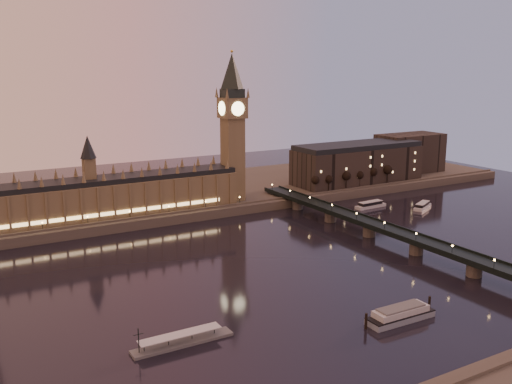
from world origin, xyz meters
The scene contains 16 objects.
ground centered at (0.00, 0.00, 0.00)m, with size 700.00×700.00×0.00m, color black.
far_embankment centered at (30.00, 165.00, 3.00)m, with size 560.00×130.00×6.00m, color #423D35.
palace_of_westminster centered at (-40.12, 120.99, 21.71)m, with size 180.00×26.62×52.00m.
big_ben centered at (53.99, 120.99, 63.95)m, with size 17.68×17.68×104.00m.
westminster_bridge centered at (91.61, 0.00, 5.52)m, with size 13.20×260.00×15.30m.
city_block centered at (194.94, 130.93, 22.24)m, with size 155.00×45.00×34.00m.
bare_tree_0 centered at (116.46, 109.00, 16.20)m, with size 6.71×6.71×13.63m.
bare_tree_1 centered at (130.44, 109.00, 16.20)m, with size 6.71×6.71×13.63m.
bare_tree_2 centered at (144.42, 109.00, 16.20)m, with size 6.71×6.71×13.63m.
bare_tree_3 centered at (158.41, 109.00, 16.20)m, with size 6.71×6.71×13.63m.
bare_tree_4 centered at (172.39, 109.00, 16.20)m, with size 6.71×6.71×13.63m.
bare_tree_5 centered at (186.38, 109.00, 16.20)m, with size 6.71×6.71×13.63m.
cruise_boat_b centered at (139.60, 72.40, 2.04)m, with size 25.42×7.68×4.63m.
cruise_boat_c centered at (170.09, 51.99, 1.95)m, with size 22.50×15.37×4.43m.
moored_barge centered at (26.03, -75.67, 2.69)m, with size 34.78×8.73×6.38m.
pontoon_pier centered at (-57.29, -50.57, 1.11)m, with size 38.56×6.43×10.28m.
Camera 1 is at (-129.52, -229.79, 99.82)m, focal length 40.00 mm.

